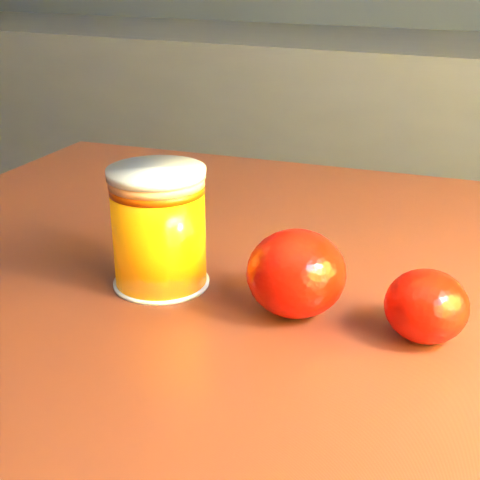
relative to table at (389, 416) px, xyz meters
The scene contains 5 objects.
kitchen_counter 1.55m from the table, 127.78° to the left, with size 3.15×0.60×0.90m, color #55555B.
table is the anchor object (origin of this frame).
juice_glass 0.25m from the table, 165.67° to the right, with size 0.08×0.08×0.10m.
orange_front 0.16m from the table, 148.71° to the right, with size 0.08×0.08×0.07m, color red.
orange_back 0.14m from the table, 53.52° to the right, with size 0.06×0.06×0.05m, color red.
Camera 1 is at (1.04, -0.24, 1.07)m, focal length 50.00 mm.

